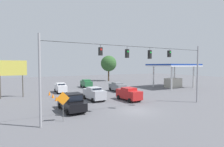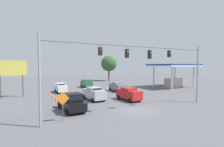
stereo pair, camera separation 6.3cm
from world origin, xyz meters
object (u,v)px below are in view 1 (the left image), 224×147
at_px(traffic_cone_fourth, 56,98).
at_px(sedan_silver_withflow_mid, 94,93).
at_px(overhead_signal_span, 139,67).
at_px(sedan_grey_oncoming_far, 117,87).
at_px(traffic_cone_farthest, 49,93).
at_px(work_zone_sign, 63,101).
at_px(traffic_cone_second, 64,105).
at_px(pickup_truck_black_parked_shoulder, 72,102).
at_px(sedan_red_crossing_near, 129,94).
at_px(sedan_white_withflow_far, 61,88).
at_px(gas_station, 173,70).
at_px(sedan_green_oncoming_deep, 86,83).
at_px(traffic_cone_fifth, 53,96).
at_px(traffic_cone_nearest, 69,110).
at_px(traffic_cone_third, 59,102).
at_px(roadside_billboard, 11,70).
at_px(tree_horizon_left, 109,64).

bearing_deg(traffic_cone_fourth, sedan_silver_withflow_mid, 156.82).
distance_m(overhead_signal_span, sedan_grey_oncoming_far, 16.35).
height_order(traffic_cone_farthest, work_zone_sign, work_zone_sign).
height_order(overhead_signal_span, traffic_cone_second, overhead_signal_span).
bearing_deg(sedan_silver_withflow_mid, pickup_truck_black_parked_shoulder, 43.51).
bearing_deg(traffic_cone_farthest, traffic_cone_fourth, 90.84).
xyz_separation_m(pickup_truck_black_parked_shoulder, traffic_cone_second, (0.55, -1.59, -0.60)).
xyz_separation_m(sedan_red_crossing_near, work_zone_sign, (11.15, 5.28, 0.97)).
height_order(traffic_cone_fourth, traffic_cone_farthest, same).
relative_size(sedan_white_withflow_far, gas_station, 0.44).
xyz_separation_m(gas_station, work_zone_sign, (29.30, 12.98, -2.12)).
xyz_separation_m(traffic_cone_second, traffic_cone_fourth, (-0.11, -5.17, 0.00)).
distance_m(sedan_green_oncoming_deep, traffic_cone_fifth, 13.89).
bearing_deg(traffic_cone_fifth, traffic_cone_nearest, 88.76).
height_order(sedan_red_crossing_near, sedan_grey_oncoming_far, sedan_red_crossing_near).
bearing_deg(sedan_green_oncoming_deep, sedan_silver_withflow_mid, 73.86).
distance_m(sedan_white_withflow_far, pickup_truck_black_parked_shoulder, 14.70).
height_order(sedan_green_oncoming_deep, traffic_cone_third, sedan_green_oncoming_deep).
bearing_deg(traffic_cone_nearest, sedan_red_crossing_near, -163.57).
xyz_separation_m(traffic_cone_nearest, work_zone_sign, (1.16, 2.33, 1.62)).
height_order(traffic_cone_second, traffic_cone_farthest, same).
relative_size(overhead_signal_span, roadside_billboard, 3.46).
bearing_deg(sedan_grey_oncoming_far, overhead_signal_span, 68.36).
bearing_deg(roadside_billboard, sedan_grey_oncoming_far, 173.18).
xyz_separation_m(overhead_signal_span, gas_station, (-20.85, -13.64, -1.04)).
distance_m(sedan_red_crossing_near, traffic_cone_second, 9.90).
bearing_deg(work_zone_sign, tree_horizon_left, -123.53).
distance_m(pickup_truck_black_parked_shoulder, traffic_cone_nearest, 1.46).
bearing_deg(sedan_silver_withflow_mid, traffic_cone_fifth, -43.57).
bearing_deg(sedan_silver_withflow_mid, traffic_cone_nearest, 46.23).
bearing_deg(work_zone_sign, sedan_green_oncoming_deep, -115.42).
xyz_separation_m(sedan_silver_withflow_mid, traffic_cone_second, (5.32, 2.94, -0.66)).
relative_size(sedan_grey_oncoming_far, traffic_cone_third, 5.97).
relative_size(sedan_red_crossing_near, work_zone_sign, 1.60).
bearing_deg(traffic_cone_farthest, work_zone_sign, 85.28).
bearing_deg(sedan_white_withflow_far, traffic_cone_nearest, 80.55).
bearing_deg(traffic_cone_second, overhead_signal_span, 141.45).
height_order(sedan_green_oncoming_deep, traffic_cone_farthest, sedan_green_oncoming_deep).
height_order(sedan_white_withflow_far, sedan_silver_withflow_mid, sedan_silver_withflow_mid).
xyz_separation_m(pickup_truck_black_parked_shoulder, traffic_cone_third, (0.58, -4.23, -0.60)).
bearing_deg(pickup_truck_black_parked_shoulder, traffic_cone_farthest, -87.57).
bearing_deg(pickup_truck_black_parked_shoulder, traffic_cone_third, -82.14).
height_order(overhead_signal_span, traffic_cone_farthest, overhead_signal_span).
bearing_deg(overhead_signal_span, tree_horizon_left, -112.80).
xyz_separation_m(overhead_signal_span, sedan_white_withflow_far, (4.68, -18.70, -4.18)).
relative_size(sedan_grey_oncoming_far, traffic_cone_second, 5.97).
height_order(traffic_cone_third, tree_horizon_left, tree_horizon_left).
bearing_deg(traffic_cone_fifth, overhead_signal_span, 117.43).
distance_m(traffic_cone_third, traffic_cone_fifth, 5.26).
relative_size(traffic_cone_fifth, work_zone_sign, 0.26).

